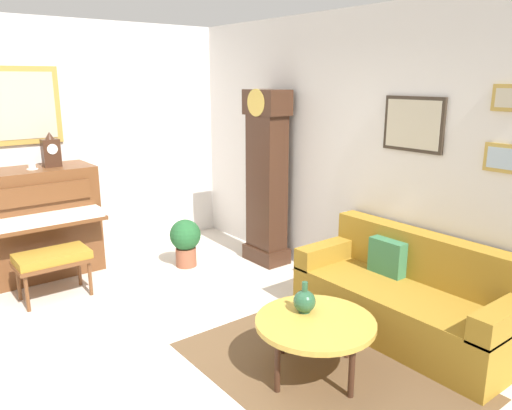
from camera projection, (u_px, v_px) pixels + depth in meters
name	position (u px, v px, depth m)	size (l,w,h in m)	color
ground_plane	(142.00, 360.00, 3.99)	(6.40, 6.00, 0.10)	beige
wall_left	(33.00, 145.00, 5.60)	(0.13, 4.90, 2.80)	silver
wall_back	(353.00, 153.00, 5.04)	(5.30, 0.13, 2.80)	silver
area_rug	(324.00, 369.00, 3.76)	(2.10, 1.50, 0.01)	brown
piano	(28.00, 224.00, 5.39)	(0.87, 1.44, 1.20)	brown
piano_bench	(52.00, 259.00, 4.90)	(0.42, 0.70, 0.48)	brown
grandfather_clock	(267.00, 182.00, 5.77)	(0.52, 0.34, 2.03)	#3D2316
couch	(407.00, 298.00, 4.26)	(1.90, 0.80, 0.84)	olive
coffee_table	(315.00, 324.00, 3.61)	(0.88, 0.88, 0.44)	gold
mantel_clock	(51.00, 151.00, 5.38)	(0.13, 0.18, 0.38)	#3D2316
teacup	(32.00, 167.00, 5.26)	(0.12, 0.12, 0.06)	white
green_jug	(304.00, 301.00, 3.71)	(0.17, 0.17, 0.24)	#234C33
potted_plant	(185.00, 240.00, 5.77)	(0.36, 0.36, 0.56)	#935138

